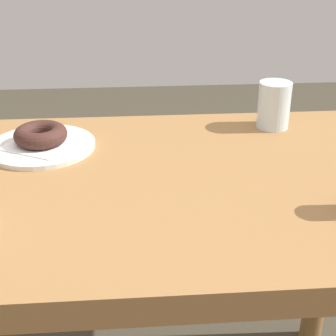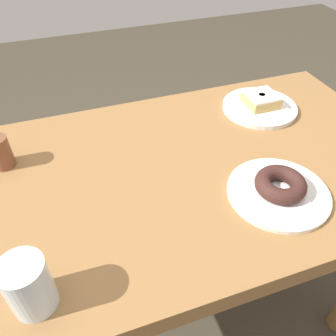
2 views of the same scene
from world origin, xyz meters
name	(u,v)px [view 1 (image 1 of 2)]	position (x,y,z in m)	size (l,w,h in m)	color
table	(127,221)	(0.00, 0.00, 0.63)	(1.26, 0.70, 0.73)	olive
plate_chocolate_ring	(42,146)	(-0.18, 0.16, 0.74)	(0.23, 0.23, 0.01)	silver
napkin_chocolate_ring	(42,143)	(-0.18, 0.16, 0.75)	(0.13, 0.13, 0.00)	white
donut_chocolate_ring	(41,135)	(-0.18, 0.16, 0.77)	(0.12, 0.12, 0.04)	#3B201B
water_glass	(274,105)	(0.36, 0.25, 0.79)	(0.08, 0.08, 0.11)	silver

